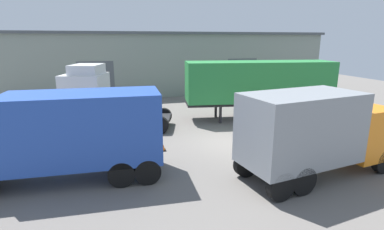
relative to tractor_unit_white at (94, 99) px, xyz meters
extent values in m
plane|color=slate|center=(7.07, -4.83, -1.89)|extent=(60.00, 60.00, 0.00)
cube|color=gray|center=(7.07, 13.84, 1.09)|extent=(32.73, 9.34, 5.96)
cube|color=#474C51|center=(7.07, 13.84, 4.19)|extent=(33.23, 9.84, 0.25)
cube|color=#4C5156|center=(-0.13, 9.20, -0.09)|extent=(3.20, 0.08, 3.60)
cube|color=#4C5156|center=(14.27, 9.20, -0.09)|extent=(3.20, 0.08, 3.60)
cube|color=silver|center=(-0.50, 0.16, 0.09)|extent=(3.02, 3.09, 2.91)
cube|color=silver|center=(-0.30, 0.11, 1.83)|extent=(2.21, 2.50, 0.60)
cube|color=black|center=(-1.62, 0.50, 0.68)|extent=(0.68, 2.03, 1.05)
cube|color=#232326|center=(2.57, -0.76, -1.24)|extent=(4.41, 3.07, 0.24)
cylinder|color=#B2B2B7|center=(1.71, -1.54, -1.41)|extent=(1.21, 0.85, 0.56)
cylinder|color=black|center=(-1.39, -0.72, -1.36)|extent=(1.10, 0.59, 1.06)
cylinder|color=black|center=(-0.75, 1.39, -1.36)|extent=(1.10, 0.59, 1.06)
cylinder|color=black|center=(2.83, -1.99, -1.36)|extent=(1.10, 0.59, 1.06)
cylinder|color=black|center=(3.46, 0.12, -1.36)|extent=(1.10, 0.59, 1.06)
cylinder|color=black|center=(3.69, -2.25, -1.36)|extent=(1.10, 0.59, 1.06)
cylinder|color=black|center=(4.32, -0.14, -1.36)|extent=(1.10, 0.59, 1.06)
cube|color=#28843D|center=(10.97, -0.63, 0.80)|extent=(10.36, 4.03, 2.69)
cube|color=#232326|center=(10.97, -0.63, -0.66)|extent=(10.24, 3.29, 0.24)
cube|color=#232326|center=(8.03, -0.98, -1.34)|extent=(0.18, 0.18, 1.11)
cube|color=#232326|center=(8.28, 0.60, -1.34)|extent=(0.18, 0.18, 1.11)
cylinder|color=black|center=(14.00, -2.22, -1.43)|extent=(0.96, 0.44, 0.92)
cylinder|color=black|center=(14.34, -0.05, -1.43)|extent=(0.96, 0.44, 0.92)
cylinder|color=black|center=(14.99, -2.38, -1.43)|extent=(0.96, 0.44, 0.92)
cylinder|color=black|center=(15.33, -0.20, -1.43)|extent=(0.96, 0.44, 0.92)
cube|color=#2347A3|center=(-0.11, -7.33, 0.25)|extent=(5.95, 2.70, 2.76)
cylinder|color=black|center=(1.15, -8.44, -1.38)|extent=(1.03, 0.35, 1.02)
cylinder|color=black|center=(1.26, -6.34, -1.38)|extent=(1.03, 0.35, 1.02)
cylinder|color=black|center=(2.15, -8.49, -1.38)|extent=(1.03, 0.35, 1.02)
cylinder|color=black|center=(2.26, -6.40, -1.38)|extent=(1.03, 0.35, 1.02)
cube|color=orange|center=(11.22, -9.18, -0.25)|extent=(2.24, 2.66, 2.20)
cube|color=black|center=(12.13, -9.04, 0.14)|extent=(0.39, 2.00, 0.88)
cube|color=gray|center=(7.99, -9.68, 0.26)|extent=(4.96, 3.08, 2.73)
cylinder|color=black|center=(11.51, -8.08, -1.35)|extent=(1.11, 0.46, 1.08)
cylinder|color=black|center=(11.83, -10.15, -1.35)|extent=(1.11, 0.46, 1.08)
cylinder|color=black|center=(7.11, -8.75, -1.35)|extent=(1.11, 0.46, 1.08)
cylinder|color=black|center=(7.43, -10.83, -1.35)|extent=(1.11, 0.46, 1.08)
cylinder|color=black|center=(6.12, -8.91, -1.35)|extent=(1.11, 0.46, 1.08)
cylinder|color=black|center=(6.44, -10.98, -1.35)|extent=(1.11, 0.46, 1.08)
cylinder|color=#33519E|center=(14.22, -5.70, -1.45)|extent=(0.58, 0.58, 0.88)
cube|color=black|center=(3.30, -5.05, -1.87)|extent=(0.40, 0.40, 0.04)
cone|color=orange|center=(3.30, -5.05, -1.62)|extent=(0.36, 0.36, 0.55)
camera|label=1|loc=(0.90, -19.26, 3.60)|focal=28.00mm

